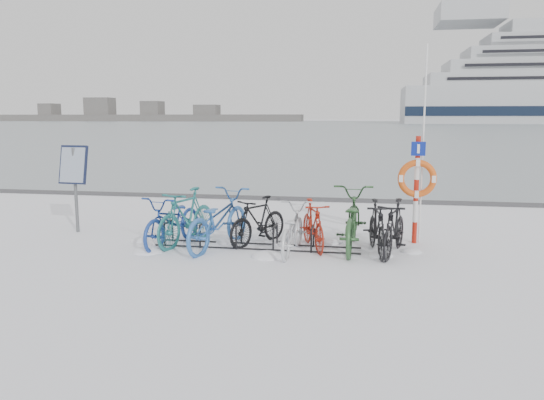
# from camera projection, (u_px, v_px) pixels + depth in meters

# --- Properties ---
(ground) EXTENTS (900.00, 900.00, 0.00)m
(ground) POSITION_uv_depth(u_px,v_px,m) (257.00, 247.00, 10.30)
(ground) COLOR white
(ground) RESTS_ON ground
(ice_sheet) EXTENTS (400.00, 298.00, 0.02)m
(ice_sheet) POSITION_uv_depth(u_px,v_px,m) (359.00, 125.00, 161.08)
(ice_sheet) COLOR #929DA5
(ice_sheet) RESTS_ON ground
(quay_edge) EXTENTS (400.00, 0.25, 0.10)m
(quay_edge) POSITION_uv_depth(u_px,v_px,m) (296.00, 199.00, 16.04)
(quay_edge) COLOR #3F3F42
(quay_edge) RESTS_ON ground
(bike_rack) EXTENTS (4.00, 0.48, 0.46)m
(bike_rack) POSITION_uv_depth(u_px,v_px,m) (257.00, 238.00, 10.28)
(bike_rack) COLOR black
(bike_rack) RESTS_ON ground
(info_board) EXTENTS (0.65, 0.29, 1.90)m
(info_board) POSITION_uv_depth(u_px,v_px,m) (74.00, 170.00, 11.45)
(info_board) COLOR #595B5E
(info_board) RESTS_ON ground
(lifebuoy_station) EXTENTS (0.75, 0.22, 3.89)m
(lifebuoy_station) POSITION_uv_depth(u_px,v_px,m) (417.00, 179.00, 10.41)
(lifebuoy_station) COLOR #AB1B0D
(lifebuoy_station) RESTS_ON ground
(shoreline) EXTENTS (180.00, 12.00, 9.50)m
(shoreline) POSITION_uv_depth(u_px,v_px,m) (132.00, 116.00, 283.71)
(shoreline) COLOR #4E4E4E
(shoreline) RESTS_ON ground
(bike_0) EXTENTS (1.05, 2.09, 1.05)m
(bike_0) POSITION_uv_depth(u_px,v_px,m) (173.00, 219.00, 10.44)
(bike_0) COLOR navy
(bike_0) RESTS_ON ground
(bike_1) EXTENTS (1.04, 1.98, 1.15)m
(bike_1) POSITION_uv_depth(u_px,v_px,m) (186.00, 215.00, 10.53)
(bike_1) COLOR #216B6C
(bike_1) RESTS_ON ground
(bike_2) EXTENTS (1.29, 2.32, 1.16)m
(bike_2) POSITION_uv_depth(u_px,v_px,m) (218.00, 218.00, 10.22)
(bike_2) COLOR #3063AD
(bike_2) RESTS_ON ground
(bike_3) EXTENTS (1.22, 1.64, 0.98)m
(bike_3) POSITION_uv_depth(u_px,v_px,m) (258.00, 219.00, 10.56)
(bike_3) COLOR black
(bike_3) RESTS_ON ground
(bike_4) EXTENTS (0.73, 1.83, 0.94)m
(bike_4) POSITION_uv_depth(u_px,v_px,m) (292.00, 228.00, 9.87)
(bike_4) COLOR silver
(bike_4) RESTS_ON ground
(bike_5) EXTENTS (0.96, 1.67, 0.97)m
(bike_5) POSITION_uv_depth(u_px,v_px,m) (313.00, 223.00, 10.20)
(bike_5) COLOR maroon
(bike_5) RESTS_ON ground
(bike_6) EXTENTS (0.86, 2.29, 1.19)m
(bike_6) POSITION_uv_depth(u_px,v_px,m) (351.00, 218.00, 10.16)
(bike_6) COLOR #2B532B
(bike_6) RESTS_ON ground
(bike_7) EXTENTS (0.71, 1.74, 1.02)m
(bike_7) POSITION_uv_depth(u_px,v_px,m) (377.00, 226.00, 9.81)
(bike_7) COLOR black
(bike_7) RESTS_ON ground
(bike_8) EXTENTS (0.90, 1.79, 1.04)m
(bike_8) POSITION_uv_depth(u_px,v_px,m) (394.00, 226.00, 9.76)
(bike_8) COLOR black
(bike_8) RESTS_ON ground
(snow_drifts) EXTENTS (5.82, 1.93, 0.20)m
(snow_drifts) POSITION_uv_depth(u_px,v_px,m) (262.00, 249.00, 10.14)
(snow_drifts) COLOR white
(snow_drifts) RESTS_ON ground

